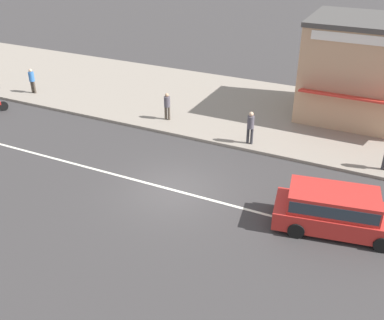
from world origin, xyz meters
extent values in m
plane|color=#383535|center=(0.00, 0.00, 0.00)|extent=(160.00, 160.00, 0.00)
cube|color=silver|center=(0.00, 0.00, 0.00)|extent=(50.40, 0.14, 0.01)
cube|color=gray|center=(0.00, 9.66, 0.07)|extent=(68.00, 10.00, 0.15)
cube|color=red|center=(6.71, 0.27, 0.52)|extent=(4.91, 2.65, 0.70)
cube|color=red|center=(6.42, 0.22, 1.21)|extent=(3.39, 2.21, 0.70)
cube|color=#28333D|center=(6.42, 0.22, 1.21)|extent=(3.27, 2.22, 0.45)
cylinder|color=black|center=(7.97, 1.40, 0.30)|extent=(0.63, 0.32, 0.60)
cylinder|color=black|center=(8.28, -0.35, 0.30)|extent=(0.63, 0.32, 0.60)
cylinder|color=black|center=(5.13, 0.90, 0.30)|extent=(0.63, 0.32, 0.60)
cylinder|color=black|center=(5.44, -0.85, 0.30)|extent=(0.63, 0.32, 0.60)
cylinder|color=black|center=(-13.07, 3.37, 0.28)|extent=(0.44, 0.49, 0.56)
cylinder|color=#4C4238|center=(-3.68, 6.14, 0.53)|extent=(0.14, 0.14, 0.76)
cylinder|color=#4C4238|center=(-3.48, 6.14, 0.53)|extent=(0.14, 0.14, 0.76)
cylinder|color=#514C56|center=(-3.58, 6.14, 1.19)|extent=(0.34, 0.34, 0.57)
sphere|color=tan|center=(-3.58, 6.14, 1.58)|extent=(0.21, 0.21, 0.21)
cylinder|color=#4C4238|center=(-13.40, 6.15, 0.54)|extent=(0.14, 0.14, 0.78)
cylinder|color=#4C4238|center=(-13.20, 6.15, 0.54)|extent=(0.14, 0.14, 0.78)
cylinder|color=#336BB7|center=(-13.30, 6.15, 1.22)|extent=(0.34, 0.34, 0.59)
sphere|color=#D6AD89|center=(-13.30, 6.15, 1.62)|extent=(0.21, 0.21, 0.21)
cylinder|color=#333338|center=(1.43, 5.28, 0.57)|extent=(0.14, 0.14, 0.83)
cylinder|color=#333338|center=(1.63, 5.28, 0.57)|extent=(0.14, 0.14, 0.83)
cylinder|color=#514C56|center=(1.53, 5.28, 1.30)|extent=(0.34, 0.34, 0.63)
sphere|color=#D6AD89|center=(1.53, 5.28, 1.72)|extent=(0.23, 0.23, 0.23)
cylinder|color=#333338|center=(7.78, 5.43, 0.57)|extent=(0.14, 0.14, 0.85)
cube|color=tan|center=(6.00, 11.24, 2.72)|extent=(6.49, 5.01, 5.14)
cube|color=#474442|center=(6.00, 11.24, 5.41)|extent=(6.62, 5.12, 0.24)
cube|color=red|center=(6.00, 8.39, 2.20)|extent=(5.84, 0.90, 0.28)
cube|color=white|center=(6.00, 8.72, 4.99)|extent=(5.51, 0.08, 0.44)
camera|label=1|loc=(7.67, -14.02, 10.18)|focal=42.00mm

